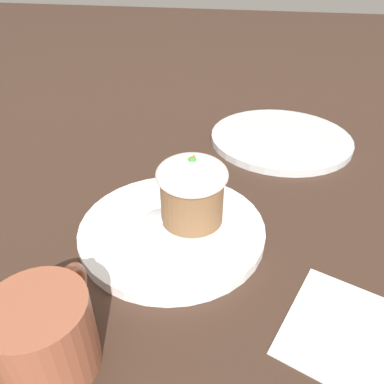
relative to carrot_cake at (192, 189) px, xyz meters
name	(u,v)px	position (x,y,z in m)	size (l,w,h in m)	color
ground_plane	(172,234)	(-0.02, 0.02, -0.06)	(4.00, 4.00, 0.00)	#3D281E
dessert_plate	(172,229)	(-0.02, 0.02, -0.06)	(0.25, 0.25, 0.02)	white
carrot_cake	(192,189)	(0.00, 0.00, 0.00)	(0.09, 0.09, 0.10)	brown
spoon	(152,216)	(-0.01, 0.05, -0.05)	(0.05, 0.11, 0.01)	silver
coffee_cup	(46,333)	(-0.22, 0.09, -0.02)	(0.13, 0.09, 0.08)	#9E563D
side_plate	(280,139)	(0.30, -0.12, -0.06)	(0.27, 0.27, 0.01)	silver
paper_napkin	(345,330)	(-0.13, -0.19, -0.06)	(0.17, 0.15, 0.00)	white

